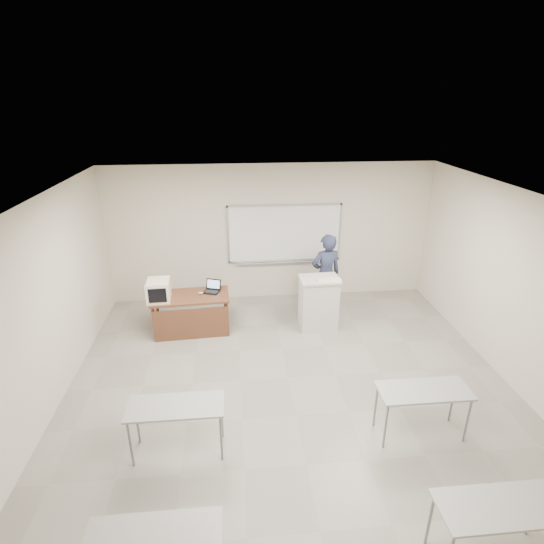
{
  "coord_description": "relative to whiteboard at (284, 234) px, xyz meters",
  "views": [
    {
      "loc": [
        -0.8,
        -4.8,
        4.28
      ],
      "look_at": [
        -0.14,
        2.2,
        1.34
      ],
      "focal_mm": 28.0,
      "sensor_mm": 36.0,
      "label": 1
    }
  ],
  "objects": [
    {
      "name": "floor",
      "position": [
        -0.3,
        -3.97,
        -1.49
      ],
      "size": [
        7.0,
        8.0,
        0.01
      ],
      "primitive_type": "cube",
      "color": "gray",
      "rests_on": "ground"
    },
    {
      "name": "whiteboard",
      "position": [
        0.0,
        0.0,
        0.0
      ],
      "size": [
        2.48,
        0.1,
        1.31
      ],
      "color": "white",
      "rests_on": "floor"
    },
    {
      "name": "student_desks",
      "position": [
        -0.3,
        -5.32,
        -0.81
      ],
      "size": [
        4.4,
        2.2,
        0.73
      ],
      "color": "#A9ABA4",
      "rests_on": "floor"
    },
    {
      "name": "instructor_desk",
      "position": [
        -1.98,
        -1.48,
        -0.93
      ],
      "size": [
        1.47,
        0.73,
        0.75
      ],
      "rotation": [
        0.0,
        0.0,
        0.06
      ],
      "color": "brown",
      "rests_on": "floor"
    },
    {
      "name": "podium",
      "position": [
        0.5,
        -1.47,
        -0.95
      ],
      "size": [
        0.75,
        0.55,
        1.05
      ],
      "rotation": [
        0.0,
        0.0,
        0.03
      ],
      "color": "silver",
      "rests_on": "floor"
    },
    {
      "name": "crt_monitor",
      "position": [
        -2.53,
        -1.49,
        -0.54
      ],
      "size": [
        0.42,
        0.47,
        0.4
      ],
      "rotation": [
        0.0,
        0.0,
        0.05
      ],
      "color": "#F0E3C4",
      "rests_on": "instructor_desk"
    },
    {
      "name": "laptop",
      "position": [
        -1.58,
        -1.22,
        -0.68
      ],
      "size": [
        0.3,
        0.27,
        0.22
      ],
      "rotation": [
        0.0,
        0.0,
        -0.35
      ],
      "color": "black",
      "rests_on": "instructor_desk"
    },
    {
      "name": "mouse",
      "position": [
        -1.78,
        -1.32,
        -0.71
      ],
      "size": [
        0.12,
        0.1,
        0.04
      ],
      "primitive_type": "ellipsoid",
      "rotation": [
        0.0,
        0.0,
        0.43
      ],
      "color": "#9EA1A5",
      "rests_on": "instructor_desk"
    },
    {
      "name": "keyboard",
      "position": [
        0.65,
        -1.59,
        -0.42
      ],
      "size": [
        0.47,
        0.17,
        0.03
      ],
      "primitive_type": "cube",
      "rotation": [
        0.0,
        0.0,
        0.03
      ],
      "color": "#F0E3C4",
      "rests_on": "podium"
    },
    {
      "name": "presenter",
      "position": [
        0.75,
        -0.91,
        -0.61
      ],
      "size": [
        0.71,
        0.53,
        1.74
      ],
      "primitive_type": "imported",
      "rotation": [
        0.0,
        0.0,
        3.34
      ],
      "color": "black",
      "rests_on": "floor"
    }
  ]
}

